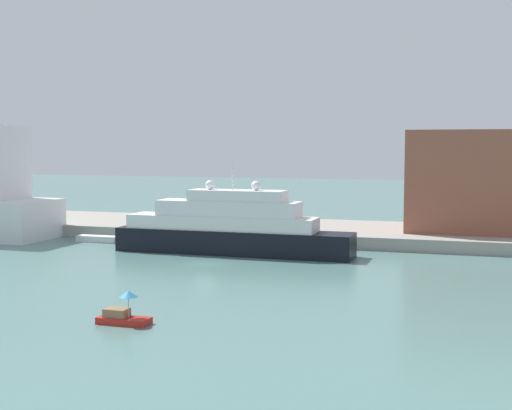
# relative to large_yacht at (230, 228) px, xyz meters

# --- Properties ---
(ground) EXTENTS (400.00, 400.00, 0.00)m
(ground) POSITION_rel_large_yacht_xyz_m (-0.03, -8.33, -3.15)
(ground) COLOR slate
(quay_dock) EXTENTS (110.00, 20.14, 1.68)m
(quay_dock) POSITION_rel_large_yacht_xyz_m (-0.03, 17.74, -2.31)
(quay_dock) COLOR gray
(quay_dock) RESTS_ON ground
(large_yacht) EXTENTS (29.89, 4.96, 11.36)m
(large_yacht) POSITION_rel_large_yacht_xyz_m (0.00, 0.00, 0.00)
(large_yacht) COLOR black
(large_yacht) RESTS_ON ground
(small_motorboat) EXTENTS (4.00, 1.60, 2.58)m
(small_motorboat) POSITION_rel_large_yacht_xyz_m (4.06, -34.70, -2.40)
(small_motorboat) COLOR #B22319
(small_motorboat) RESTS_ON ground
(work_barge) EXTENTS (5.96, 1.81, 0.86)m
(work_barge) POSITION_rel_large_yacht_xyz_m (-21.00, 4.25, -2.72)
(work_barge) COLOR silver
(work_barge) RESTS_ON ground
(harbor_building) EXTENTS (18.44, 14.99, 13.72)m
(harbor_building) POSITION_rel_large_yacht_xyz_m (28.95, 20.43, 5.38)
(harbor_building) COLOR #93513D
(harbor_building) RESTS_ON quay_dock
(parked_car) EXTENTS (4.15, 1.62, 1.49)m
(parked_car) POSITION_rel_large_yacht_xyz_m (-15.98, 14.99, -0.83)
(parked_car) COLOR black
(parked_car) RESTS_ON quay_dock
(person_figure) EXTENTS (0.36, 0.36, 1.68)m
(person_figure) POSITION_rel_large_yacht_xyz_m (-12.44, 10.62, -0.70)
(person_figure) COLOR maroon
(person_figure) RESTS_ON quay_dock
(mooring_bollard) EXTENTS (0.36, 0.36, 0.76)m
(mooring_bollard) POSITION_rel_large_yacht_xyz_m (6.98, 8.62, -1.10)
(mooring_bollard) COLOR black
(mooring_bollard) RESTS_ON quay_dock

